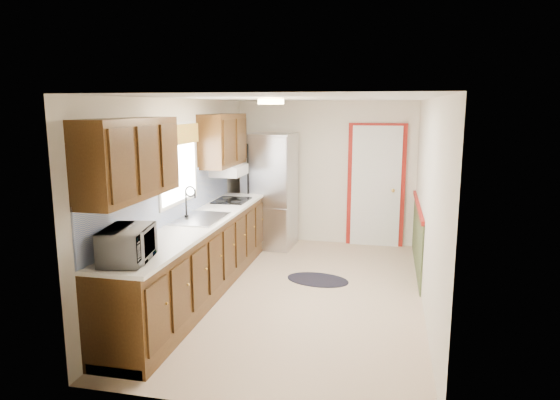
% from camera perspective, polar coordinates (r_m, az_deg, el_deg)
% --- Properties ---
extents(room_shell, '(3.20, 5.20, 2.52)m').
position_cam_1_polar(room_shell, '(6.04, 2.20, 0.09)').
color(room_shell, '#C5AA8B').
rests_on(room_shell, ground).
extents(kitchen_run, '(0.63, 4.00, 2.20)m').
position_cam_1_polar(kitchen_run, '(6.18, -9.68, -3.50)').
color(kitchen_run, '#38200C').
rests_on(kitchen_run, ground).
extents(back_wall_trim, '(1.12, 2.30, 2.08)m').
position_cam_1_polar(back_wall_trim, '(8.18, 11.83, 0.44)').
color(back_wall_trim, maroon).
rests_on(back_wall_trim, ground).
extents(ceiling_fixture, '(0.30, 0.30, 0.06)m').
position_cam_1_polar(ceiling_fixture, '(5.80, -1.05, 11.19)').
color(ceiling_fixture, '#FFD88C').
rests_on(ceiling_fixture, room_shell).
extents(microwave, '(0.41, 0.61, 0.38)m').
position_cam_1_polar(microwave, '(4.65, -17.07, -4.50)').
color(microwave, white).
rests_on(microwave, kitchen_run).
extents(refrigerator, '(0.82, 0.80, 1.88)m').
position_cam_1_polar(refrigerator, '(8.23, -1.15, 1.08)').
color(refrigerator, '#B7B7BC').
rests_on(refrigerator, ground).
extents(rug, '(0.93, 0.69, 0.01)m').
position_cam_1_polar(rug, '(6.83, 4.33, -9.07)').
color(rug, black).
rests_on(rug, ground).
extents(cooktop, '(0.47, 0.56, 0.02)m').
position_cam_1_polar(cooktop, '(7.35, -5.56, -0.04)').
color(cooktop, black).
rests_on(cooktop, kitchen_run).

